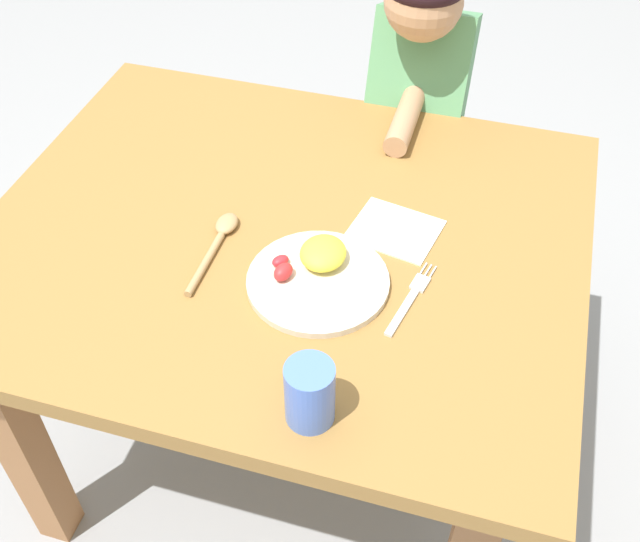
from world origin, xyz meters
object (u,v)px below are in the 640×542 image
Objects in this scene: plate at (318,274)px; spoon at (219,239)px; drinking_cup at (310,393)px; fork at (410,299)px; person at (414,147)px.

spoon is (-0.20, 0.04, -0.00)m from plate.
drinking_cup is at bearing -75.94° from plate.
fork is 0.18× the size of person.
fork is 0.86× the size of spoon.
drinking_cup is at bearing -139.40° from spoon.
spoon reaches higher than fork.
person is at bearing 21.62° from fork.
plate is 0.28m from drinking_cup.
plate is at bearing 104.06° from drinking_cup.
plate is at bearing 101.00° from fork.
spoon is 0.69m from person.
plate is 0.68m from person.
spoon is at bearing 67.86° from person.
person is at bearing 91.03° from drinking_cup.
fork is 0.69m from person.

